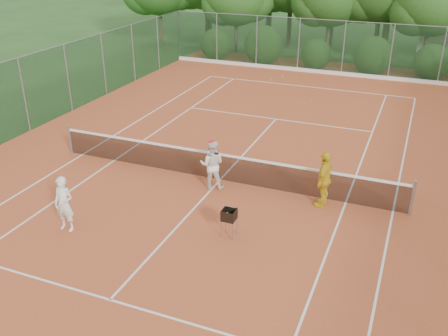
{
  "coord_description": "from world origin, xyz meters",
  "views": [
    {
      "loc": [
        5.65,
        -13.56,
        7.43
      ],
      "look_at": [
        0.63,
        -1.2,
        1.1
      ],
      "focal_mm": 40.0,
      "sensor_mm": 36.0,
      "label": 1
    }
  ],
  "objects_px": {
    "player_yellow": "(324,179)",
    "ball_hopper": "(229,215)",
    "player_white": "(64,204)",
    "player_center_grp": "(212,164)"
  },
  "relations": [
    {
      "from": "player_yellow",
      "to": "ball_hopper",
      "type": "bearing_deg",
      "value": -29.49
    },
    {
      "from": "player_white",
      "to": "ball_hopper",
      "type": "bearing_deg",
      "value": 16.22
    },
    {
      "from": "player_white",
      "to": "player_yellow",
      "type": "bearing_deg",
      "value": 30.98
    },
    {
      "from": "player_center_grp",
      "to": "player_yellow",
      "type": "bearing_deg",
      "value": 2.92
    },
    {
      "from": "player_white",
      "to": "player_center_grp",
      "type": "relative_size",
      "value": 0.96
    },
    {
      "from": "player_yellow",
      "to": "player_white",
      "type": "bearing_deg",
      "value": -49.82
    },
    {
      "from": "player_white",
      "to": "player_center_grp",
      "type": "height_order",
      "value": "player_center_grp"
    },
    {
      "from": "player_white",
      "to": "ball_hopper",
      "type": "distance_m",
      "value": 4.46
    },
    {
      "from": "player_center_grp",
      "to": "ball_hopper",
      "type": "height_order",
      "value": "player_center_grp"
    },
    {
      "from": "ball_hopper",
      "to": "player_white",
      "type": "bearing_deg",
      "value": -139.97
    }
  ]
}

